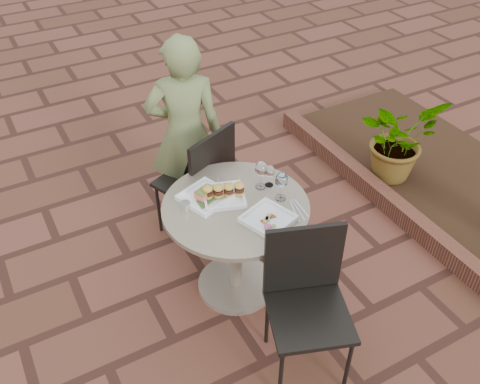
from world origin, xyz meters
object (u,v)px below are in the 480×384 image
cafe_table (236,235)px  plate_tuna (268,219)px  plate_salmon (205,196)px  chair_far (202,176)px  plate_sliders (224,193)px  chair_near (306,291)px  diner (185,134)px

cafe_table → plate_tuna: (0.10, -0.22, 0.26)m
cafe_table → plate_salmon: size_ratio=2.68×
chair_far → plate_tuna: bearing=71.3°
plate_tuna → plate_sliders: bearing=112.9°
plate_sliders → plate_tuna: (0.13, -0.31, -0.02)m
chair_near → plate_sliders: 0.78m
plate_sliders → chair_near: bearing=-80.3°
chair_near → diner: bearing=111.4°
chair_near → plate_sliders: bearing=119.4°
chair_far → diner: diner is taller
cafe_table → plate_sliders: size_ratio=2.84×
chair_near → diner: (-0.04, 1.50, 0.19)m
plate_tuna → diner: bearing=92.6°
chair_far → plate_tuna: size_ratio=2.84×
plate_salmon → plate_sliders: 0.11m
plate_sliders → diner: bearing=83.8°
plate_sliders → chair_far: bearing=80.9°
cafe_table → plate_tuna: plate_tuna is taller
diner → plate_salmon: (-0.19, -0.71, 0.01)m
diner → plate_salmon: size_ratio=4.42×
cafe_table → chair_near: chair_near is taller
plate_salmon → chair_near: bearing=-73.7°
plate_sliders → plate_salmon: bearing=156.3°
chair_far → plate_tuna: chair_far is taller
cafe_table → chair_far: chair_far is taller
diner → plate_tuna: size_ratio=4.55×
cafe_table → plate_sliders: 0.30m
diner → plate_sliders: diner is taller
chair_near → plate_salmon: 0.84m
plate_sliders → plate_tuna: bearing=-67.1°
chair_near → plate_salmon: chair_near is taller
plate_tuna → cafe_table: bearing=114.6°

